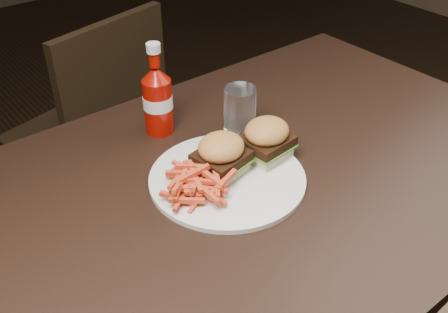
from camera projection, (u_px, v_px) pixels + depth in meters
dining_table at (265, 176)px, 1.04m from camera, size 1.20×0.80×0.04m
chair_far at (85, 136)px, 1.70m from camera, size 0.49×0.49×0.04m
plate at (227, 178)px, 0.99m from camera, size 0.30×0.30×0.01m
sandwich_half_a at (221, 168)px, 0.99m from camera, size 0.09×0.09×0.02m
sandwich_half_b at (266, 151)px, 1.03m from camera, size 0.09×0.08×0.02m
fries_pile at (195, 182)px, 0.94m from camera, size 0.12×0.12×0.04m
ketchup_bottle at (158, 106)px, 1.10m from camera, size 0.07×0.07×0.12m
tumbler at (240, 112)px, 1.09m from camera, size 0.08×0.08×0.11m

